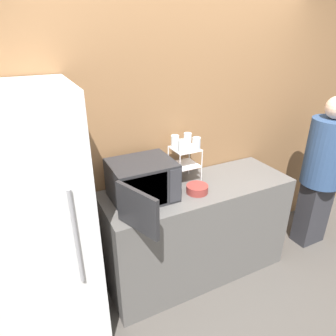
{
  "coord_description": "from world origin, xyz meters",
  "views": [
    {
      "loc": [
        -1.27,
        -1.61,
        2.17
      ],
      "look_at": [
        -0.28,
        0.33,
        1.16
      ],
      "focal_mm": 32.0,
      "sensor_mm": 36.0,
      "label": 1
    }
  ],
  "objects_px": {
    "microwave": "(142,182)",
    "glass_back_right": "(188,139)",
    "glass_back_left": "(175,141)",
    "person": "(323,168)",
    "glass_front_right": "(196,143)",
    "bowl": "(197,189)",
    "glass_front_left": "(182,146)",
    "refrigerator": "(34,230)",
    "dish_rack": "(185,158)"
  },
  "relations": [
    {
      "from": "dish_rack",
      "to": "refrigerator",
      "type": "height_order",
      "value": "refrigerator"
    },
    {
      "from": "person",
      "to": "refrigerator",
      "type": "height_order",
      "value": "refrigerator"
    },
    {
      "from": "glass_back_right",
      "to": "person",
      "type": "bearing_deg",
      "value": -15.63
    },
    {
      "from": "glass_back_left",
      "to": "person",
      "type": "relative_size",
      "value": 0.06
    },
    {
      "from": "glass_back_right",
      "to": "bowl",
      "type": "height_order",
      "value": "glass_back_right"
    },
    {
      "from": "microwave",
      "to": "refrigerator",
      "type": "relative_size",
      "value": 0.41
    },
    {
      "from": "glass_back_right",
      "to": "refrigerator",
      "type": "bearing_deg",
      "value": -169.46
    },
    {
      "from": "dish_rack",
      "to": "glass_back_left",
      "type": "bearing_deg",
      "value": 138.15
    },
    {
      "from": "microwave",
      "to": "glass_back_right",
      "type": "height_order",
      "value": "glass_back_right"
    },
    {
      "from": "dish_rack",
      "to": "glass_back_right",
      "type": "bearing_deg",
      "value": 45.95
    },
    {
      "from": "microwave",
      "to": "glass_back_right",
      "type": "distance_m",
      "value": 0.59
    },
    {
      "from": "glass_front_left",
      "to": "glass_front_right",
      "type": "relative_size",
      "value": 1.0
    },
    {
      "from": "refrigerator",
      "to": "person",
      "type": "bearing_deg",
      "value": -2.9
    },
    {
      "from": "glass_front_right",
      "to": "person",
      "type": "xyz_separation_m",
      "value": [
        1.37,
        -0.25,
        -0.41
      ]
    },
    {
      "from": "glass_back_right",
      "to": "refrigerator",
      "type": "xyz_separation_m",
      "value": [
        -1.33,
        -0.25,
        -0.36
      ]
    },
    {
      "from": "glass_back_right",
      "to": "bowl",
      "type": "distance_m",
      "value": 0.45
    },
    {
      "from": "microwave",
      "to": "person",
      "type": "bearing_deg",
      "value": -5.72
    },
    {
      "from": "glass_back_right",
      "to": "refrigerator",
      "type": "relative_size",
      "value": 0.05
    },
    {
      "from": "glass_front_left",
      "to": "bowl",
      "type": "height_order",
      "value": "glass_front_left"
    },
    {
      "from": "glass_back_right",
      "to": "glass_back_left",
      "type": "xyz_separation_m",
      "value": [
        -0.13,
        -0.01,
        0.0
      ]
    },
    {
      "from": "glass_front_right",
      "to": "dish_rack",
      "type": "bearing_deg",
      "value": 135.29
    },
    {
      "from": "microwave",
      "to": "refrigerator",
      "type": "height_order",
      "value": "refrigerator"
    },
    {
      "from": "bowl",
      "to": "person",
      "type": "relative_size",
      "value": 0.11
    },
    {
      "from": "microwave",
      "to": "person",
      "type": "xyz_separation_m",
      "value": [
        1.89,
        -0.19,
        -0.2
      ]
    },
    {
      "from": "glass_front_right",
      "to": "glass_back_left",
      "type": "xyz_separation_m",
      "value": [
        -0.13,
        0.13,
        0.0
      ]
    },
    {
      "from": "microwave",
      "to": "refrigerator",
      "type": "distance_m",
      "value": 0.83
    },
    {
      "from": "microwave",
      "to": "person",
      "type": "relative_size",
      "value": 0.47
    },
    {
      "from": "glass_front_left",
      "to": "person",
      "type": "bearing_deg",
      "value": -9.58
    },
    {
      "from": "glass_back_left",
      "to": "person",
      "type": "xyz_separation_m",
      "value": [
        1.5,
        -0.38,
        -0.41
      ]
    },
    {
      "from": "microwave",
      "to": "glass_front_left",
      "type": "distance_m",
      "value": 0.44
    },
    {
      "from": "bowl",
      "to": "microwave",
      "type": "bearing_deg",
      "value": 166.58
    },
    {
      "from": "dish_rack",
      "to": "glass_back_left",
      "type": "xyz_separation_m",
      "value": [
        -0.07,
        0.06,
        0.14
      ]
    },
    {
      "from": "microwave",
      "to": "dish_rack",
      "type": "distance_m",
      "value": 0.48
    },
    {
      "from": "dish_rack",
      "to": "glass_back_right",
      "type": "distance_m",
      "value": 0.17
    },
    {
      "from": "dish_rack",
      "to": "refrigerator",
      "type": "xyz_separation_m",
      "value": [
        -1.27,
        -0.18,
        -0.22
      ]
    },
    {
      "from": "person",
      "to": "glass_front_right",
      "type": "bearing_deg",
      "value": 169.58
    },
    {
      "from": "glass_front_left",
      "to": "glass_back_right",
      "type": "bearing_deg",
      "value": 44.44
    },
    {
      "from": "glass_front_right",
      "to": "glass_back_left",
      "type": "bearing_deg",
      "value": 136.66
    },
    {
      "from": "refrigerator",
      "to": "bowl",
      "type": "bearing_deg",
      "value": -2.43
    },
    {
      "from": "dish_rack",
      "to": "bowl",
      "type": "distance_m",
      "value": 0.3
    },
    {
      "from": "person",
      "to": "refrigerator",
      "type": "relative_size",
      "value": 0.86
    },
    {
      "from": "dish_rack",
      "to": "glass_front_left",
      "type": "height_order",
      "value": "glass_front_left"
    },
    {
      "from": "dish_rack",
      "to": "glass_front_right",
      "type": "relative_size",
      "value": 2.99
    },
    {
      "from": "glass_back_right",
      "to": "glass_front_right",
      "type": "relative_size",
      "value": 1.0
    },
    {
      "from": "microwave",
      "to": "bowl",
      "type": "distance_m",
      "value": 0.47
    },
    {
      "from": "glass_front_right",
      "to": "glass_back_right",
      "type": "bearing_deg",
      "value": 92.41
    },
    {
      "from": "microwave",
      "to": "glass_back_left",
      "type": "relative_size",
      "value": 7.37
    },
    {
      "from": "glass_front_right",
      "to": "glass_back_left",
      "type": "distance_m",
      "value": 0.19
    },
    {
      "from": "glass_front_left",
      "to": "refrigerator",
      "type": "distance_m",
      "value": 1.25
    },
    {
      "from": "dish_rack",
      "to": "refrigerator",
      "type": "distance_m",
      "value": 1.3
    }
  ]
}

